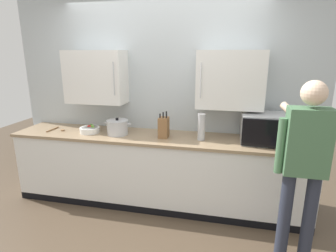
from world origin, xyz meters
name	(u,v)px	position (x,y,z in m)	size (l,w,h in m)	color
ground_plane	(135,248)	(0.00, 0.00, 0.00)	(9.77, 9.77, 0.00)	#4C3D2D
back_wall_tiled	(163,89)	(0.00, 1.21, 1.44)	(3.97, 0.44, 2.80)	#B2BCC1
counter_unit	(157,170)	(0.00, 0.89, 0.45)	(3.64, 0.64, 0.90)	white
microwave_oven	(265,128)	(1.24, 0.93, 1.06)	(0.56, 0.44, 0.33)	#B7BABF
thermos_flask	(201,127)	(0.54, 0.87, 1.06)	(0.09, 0.09, 0.31)	#B7BABF
knife_block	(164,127)	(0.09, 0.87, 1.02)	(0.11, 0.15, 0.33)	brown
fruit_bowl	(90,129)	(-0.87, 0.86, 0.94)	(0.25, 0.25, 0.10)	white
stock_pot	(117,127)	(-0.50, 0.86, 0.99)	(0.36, 0.26, 0.21)	#B7BABF
wooden_spoon	(57,130)	(-1.34, 0.86, 0.91)	(0.19, 0.24, 0.02)	brown
person_figure	(304,161)	(1.47, 0.14, 1.01)	(0.44, 0.58, 1.68)	#282D3D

